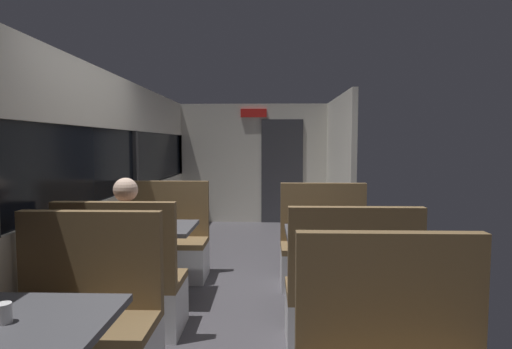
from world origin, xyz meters
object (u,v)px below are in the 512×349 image
object	(u,v)px
bench_mid_window_facing_entry	(166,249)
seated_passenger	(126,265)
dining_table_near_window	(10,342)
bench_rear_aisle_facing_entry	(325,255)
bench_near_window_facing_entry	(81,337)
coffee_cup_secondary	(4,313)
bench_mid_window_facing_end	(123,293)
dining_table_mid_window	(148,236)
dining_table_rear_aisle	(335,242)
coffee_cup_primary	(313,224)
bench_rear_aisle_facing_end	(350,305)

from	to	relation	value
bench_mid_window_facing_entry	seated_passenger	bearing A→B (deg)	-90.00
dining_table_near_window	bench_rear_aisle_facing_entry	size ratio (longest dim) A/B	0.82
bench_near_window_facing_entry	coffee_cup_secondary	size ratio (longest dim) A/B	12.22
bench_mid_window_facing_end	coffee_cup_secondary	distance (m)	1.56
seated_passenger	dining_table_mid_window	bearing A→B (deg)	90.00
bench_mid_window_facing_end	dining_table_rear_aisle	size ratio (longest dim) A/B	1.22
bench_near_window_facing_entry	dining_table_mid_window	world-z (taller)	bench_near_window_facing_entry
coffee_cup_primary	coffee_cup_secondary	world-z (taller)	same
dining_table_mid_window	bench_rear_aisle_facing_end	world-z (taller)	bench_rear_aisle_facing_end
dining_table_rear_aisle	bench_rear_aisle_facing_end	world-z (taller)	bench_rear_aisle_facing_end
bench_mid_window_facing_entry	bench_rear_aisle_facing_end	distance (m)	2.40
coffee_cup_secondary	dining_table_rear_aisle	bearing A→B (deg)	47.90
bench_mid_window_facing_end	bench_rear_aisle_facing_entry	bearing A→B (deg)	33.81
bench_rear_aisle_facing_entry	coffee_cup_primary	xyz separation A→B (m)	(-0.19, -0.58, 0.46)
bench_mid_window_facing_end	coffee_cup_primary	size ratio (longest dim) A/B	12.22
bench_mid_window_facing_entry	seated_passenger	xyz separation A→B (m)	(0.00, -1.33, 0.21)
bench_near_window_facing_entry	dining_table_rear_aisle	size ratio (longest dim) A/B	1.22
bench_mid_window_facing_entry	bench_rear_aisle_facing_end	bearing A→B (deg)	-41.77
dining_table_mid_window	bench_near_window_facing_entry	bearing A→B (deg)	-90.00
dining_table_near_window	coffee_cup_secondary	size ratio (longest dim) A/B	10.00
dining_table_near_window	coffee_cup_secondary	bearing A→B (deg)	-105.46
dining_table_near_window	seated_passenger	xyz separation A→B (m)	(0.00, 1.53, -0.10)
bench_rear_aisle_facing_end	bench_rear_aisle_facing_entry	xyz separation A→B (m)	(0.00, 1.40, 0.00)
bench_near_window_facing_entry	bench_mid_window_facing_entry	size ratio (longest dim) A/B	1.00
dining_table_mid_window	bench_mid_window_facing_end	bearing A→B (deg)	-90.00
bench_rear_aisle_facing_end	seated_passenger	size ratio (longest dim) A/B	0.87
coffee_cup_primary	seated_passenger	bearing A→B (deg)	-161.22
bench_mid_window_facing_end	seated_passenger	bearing A→B (deg)	90.00
bench_rear_aisle_facing_end	bench_rear_aisle_facing_entry	size ratio (longest dim) A/B	1.00
bench_rear_aisle_facing_end	coffee_cup_secondary	world-z (taller)	bench_rear_aisle_facing_end
bench_rear_aisle_facing_entry	bench_rear_aisle_facing_end	bearing A→B (deg)	-90.00
dining_table_mid_window	coffee_cup_primary	bearing A→B (deg)	-2.97
dining_table_mid_window	dining_table_rear_aisle	bearing A→B (deg)	-6.38
bench_mid_window_facing_entry	bench_rear_aisle_facing_entry	bearing A→B (deg)	-6.38
coffee_cup_primary	bench_near_window_facing_entry	bearing A→B (deg)	-139.24
dining_table_rear_aisle	seated_passenger	bearing A→B (deg)	-166.58
dining_table_near_window	dining_table_rear_aisle	xyz separation A→B (m)	(1.79, 1.96, 0.00)
coffee_cup_primary	dining_table_rear_aisle	bearing A→B (deg)	-31.59
bench_near_window_facing_entry	bench_mid_window_facing_end	size ratio (longest dim) A/B	1.00
dining_table_near_window	dining_table_rear_aisle	size ratio (longest dim) A/B	1.00
bench_mid_window_facing_end	dining_table_near_window	bearing A→B (deg)	-90.00
dining_table_near_window	seated_passenger	size ratio (longest dim) A/B	0.71
bench_mid_window_facing_entry	coffee_cup_secondary	size ratio (longest dim) A/B	12.22
bench_mid_window_facing_end	coffee_cup_primary	distance (m)	1.77
dining_table_near_window	bench_near_window_facing_entry	xyz separation A→B (m)	(0.00, 0.70, -0.31)
bench_rear_aisle_facing_end	coffee_cup_secondary	size ratio (longest dim) A/B	12.22
dining_table_rear_aisle	bench_rear_aisle_facing_end	xyz separation A→B (m)	(0.00, -0.70, -0.31)
dining_table_near_window	seated_passenger	world-z (taller)	seated_passenger
bench_near_window_facing_entry	bench_rear_aisle_facing_end	distance (m)	1.88
bench_near_window_facing_entry	seated_passenger	size ratio (longest dim) A/B	0.87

